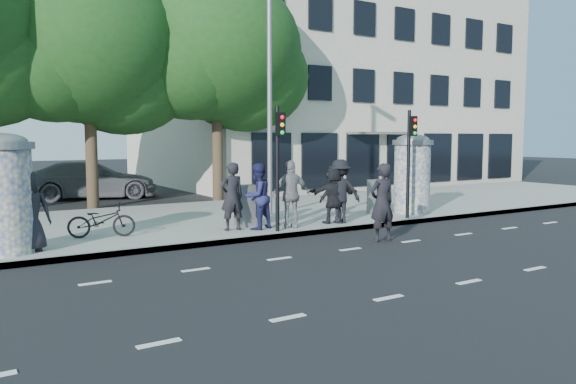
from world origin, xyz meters
TOP-DOWN VIEW (x-y plane):
  - ground at (0.00, 0.00)m, footprint 120.00×120.00m
  - sidewalk at (0.00, 7.50)m, footprint 40.00×8.00m
  - curb at (0.00, 3.55)m, footprint 40.00×0.10m
  - lane_dash_near at (0.00, -2.20)m, footprint 32.00×0.12m
  - lane_dash_far at (0.00, 1.40)m, footprint 32.00×0.12m
  - ad_column_left at (-7.20, 4.50)m, footprint 1.36×1.36m
  - ad_column_right at (5.20, 4.70)m, footprint 1.36×1.36m
  - traffic_pole_near at (-0.60, 3.79)m, footprint 0.22×0.31m
  - traffic_pole_far at (4.20, 3.79)m, footprint 0.22×0.31m
  - street_lamp at (0.80, 6.63)m, footprint 0.25×0.93m
  - tree_near_left at (-3.50, 12.70)m, footprint 6.80×6.80m
  - tree_center at (1.50, 12.30)m, footprint 7.00×7.00m
  - building at (12.00, 19.99)m, footprint 20.30×15.85m
  - ped_a at (-6.71, 4.41)m, footprint 0.98×0.72m
  - ped_b at (-1.59, 4.63)m, footprint 0.70×0.47m
  - ped_c at (-0.91, 4.41)m, footprint 1.06×0.94m
  - ped_d at (1.75, 4.15)m, footprint 1.41×1.15m
  - ped_e at (0.00, 4.10)m, footprint 1.22×0.84m
  - ped_f at (1.54, 4.19)m, footprint 1.69×1.03m
  - man_road at (1.34, 1.80)m, footprint 0.77×0.53m
  - bicycle at (-4.92, 5.40)m, footprint 1.05×1.76m
  - cabinet_left at (-0.99, 5.01)m, footprint 0.65×0.53m
  - cabinet_right at (4.00, 5.09)m, footprint 0.57×0.43m
  - car_right at (-2.78, 16.27)m, footprint 3.35×5.97m

SIDE VIEW (x-z plane):
  - ground at x=0.00m, z-range 0.00..0.00m
  - lane_dash_near at x=0.00m, z-range 0.00..0.01m
  - lane_dash_far at x=0.00m, z-range 0.00..0.01m
  - sidewalk at x=0.00m, z-range 0.00..0.15m
  - curb at x=0.00m, z-range -0.01..0.15m
  - bicycle at x=-4.92m, z-range 0.15..1.02m
  - cabinet_right at x=4.00m, z-range 0.15..1.29m
  - cabinet_left at x=-0.99m, z-range 0.15..1.35m
  - car_right at x=-2.78m, z-range 0.00..1.63m
  - ped_f at x=1.54m, z-range 0.15..1.87m
  - man_road at x=1.34m, z-range 0.00..2.04m
  - ped_a at x=-6.71m, z-range 0.15..1.97m
  - ped_c at x=-0.91m, z-range 0.15..1.98m
  - ped_b at x=-1.59m, z-range 0.15..2.02m
  - ped_d at x=1.75m, z-range 0.15..2.05m
  - ped_e at x=0.00m, z-range 0.15..2.06m
  - ad_column_left at x=-7.20m, z-range 0.21..2.86m
  - ad_column_right at x=5.20m, z-range 0.21..2.86m
  - traffic_pole_near at x=-0.60m, z-range 0.53..3.93m
  - traffic_pole_far at x=4.20m, z-range 0.53..3.93m
  - street_lamp at x=0.80m, z-range 0.79..8.79m
  - building at x=12.00m, z-range -0.01..11.99m
  - tree_near_left at x=-3.50m, z-range 1.58..10.55m
  - tree_center at x=1.50m, z-range 1.66..10.96m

